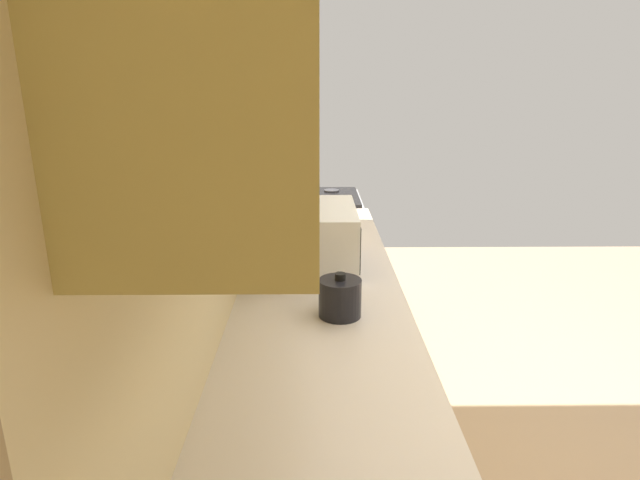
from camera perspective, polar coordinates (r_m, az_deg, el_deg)
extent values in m
cube|color=beige|center=(1.97, -11.26, 7.78)|extent=(4.45, 0.12, 2.84)
cube|color=tan|center=(1.99, -0.03, -22.60)|extent=(3.54, 0.63, 0.90)
cube|color=beige|center=(1.74, -0.03, -10.77)|extent=(3.57, 0.66, 0.02)
cube|color=#332819|center=(2.02, 9.80, -22.24)|extent=(0.01, 0.01, 0.83)
cube|color=#332819|center=(2.38, 7.87, -15.55)|extent=(0.01, 0.01, 0.83)
cube|color=#332819|center=(2.75, 6.54, -10.63)|extent=(0.01, 0.01, 0.83)
cube|color=#332819|center=(3.15, 5.57, -6.92)|extent=(0.01, 0.01, 0.83)
cube|color=tan|center=(1.55, -6.53, 21.36)|extent=(1.95, 0.31, 0.72)
cube|color=#B7BABF|center=(3.84, -0.41, -2.20)|extent=(0.63, 0.63, 0.92)
cube|color=black|center=(3.87, 4.32, -2.83)|extent=(0.49, 0.01, 0.51)
cube|color=black|center=(3.72, -0.43, 4.68)|extent=(0.60, 0.59, 0.02)
cube|color=#B7BABF|center=(3.71, -4.98, 5.86)|extent=(0.60, 0.04, 0.18)
cylinder|color=#38383D|center=(3.58, 1.39, 4.45)|extent=(0.11, 0.11, 0.01)
cylinder|color=#38383D|center=(3.85, 1.25, 5.34)|extent=(0.11, 0.11, 0.01)
cylinder|color=#38383D|center=(3.58, -2.23, 4.44)|extent=(0.11, 0.11, 0.01)
cylinder|color=#38383D|center=(3.85, -2.12, 5.33)|extent=(0.11, 0.11, 0.01)
cube|color=white|center=(2.29, -0.71, 0.19)|extent=(0.50, 0.36, 0.28)
cube|color=black|center=(2.25, 4.00, -0.13)|extent=(0.31, 0.01, 0.19)
cube|color=#2D2D33|center=(2.48, 3.57, 1.49)|extent=(0.09, 0.01, 0.19)
cylinder|color=silver|center=(2.77, 1.23, 0.65)|extent=(0.15, 0.15, 0.04)
cylinder|color=#F5F2C7|center=(2.77, 1.23, 0.86)|extent=(0.12, 0.12, 0.02)
cylinder|color=black|center=(1.86, 2.17, -6.25)|extent=(0.15, 0.15, 0.13)
cylinder|color=black|center=(1.83, 2.20, -3.96)|extent=(0.04, 0.04, 0.02)
cylinder|color=black|center=(1.92, 2.06, -4.54)|extent=(0.09, 0.02, 0.05)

